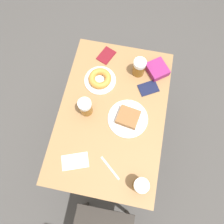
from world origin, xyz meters
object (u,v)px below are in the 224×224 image
(passport_near_edge, at_px, (106,56))
(napkin_folded, at_px, (75,161))
(fork, at_px, (110,168))
(beer_mug_center, at_px, (86,107))
(beer_mug_right, at_px, (139,67))
(passport_far_edge, at_px, (148,88))
(beer_mug_left, at_px, (140,186))
(blue_pouch, at_px, (157,69))
(plate_with_donut, at_px, (100,79))
(plate_with_cake, at_px, (128,118))

(passport_near_edge, bearing_deg, napkin_folded, 87.81)
(fork, xyz_separation_m, passport_near_edge, (0.18, -0.75, 0.00))
(beer_mug_center, distance_m, beer_mug_right, 0.44)
(passport_far_edge, bearing_deg, beer_mug_left, 93.40)
(napkin_folded, distance_m, blue_pouch, 0.80)
(passport_far_edge, bearing_deg, beer_mug_center, 32.90)
(napkin_folded, distance_m, fork, 0.21)
(beer_mug_left, height_order, fork, beer_mug_left)
(plate_with_donut, bearing_deg, napkin_folded, 86.93)
(plate_with_cake, relative_size, blue_pouch, 1.39)
(beer_mug_right, bearing_deg, blue_pouch, -163.77)
(beer_mug_right, relative_size, passport_far_edge, 0.86)
(blue_pouch, bearing_deg, beer_mug_center, 43.24)
(beer_mug_center, distance_m, fork, 0.39)
(fork, bearing_deg, beer_mug_center, -55.61)
(beer_mug_center, height_order, passport_far_edge, beer_mug_center)
(beer_mug_left, relative_size, beer_mug_center, 1.00)
(plate_with_donut, bearing_deg, passport_far_edge, -178.63)
(beer_mug_left, height_order, passport_far_edge, beer_mug_left)
(plate_with_donut, relative_size, passport_near_edge, 1.40)
(beer_mug_right, xyz_separation_m, fork, (0.06, 0.66, -0.06))
(plate_with_cake, distance_m, fork, 0.32)
(beer_mug_right, bearing_deg, plate_with_cake, 88.39)
(passport_near_edge, bearing_deg, blue_pouch, 172.09)
(plate_with_cake, distance_m, beer_mug_right, 0.34)
(beer_mug_left, height_order, beer_mug_right, same)
(beer_mug_left, bearing_deg, plate_with_cake, -70.82)
(beer_mug_center, xyz_separation_m, napkin_folded, (-0.01, 0.32, -0.06))
(plate_with_cake, distance_m, passport_far_edge, 0.26)
(plate_with_cake, bearing_deg, napkin_folded, 51.21)
(blue_pouch, bearing_deg, plate_with_donut, 22.32)
(plate_with_donut, relative_size, beer_mug_left, 1.60)
(beer_mug_left, height_order, passport_near_edge, beer_mug_left)
(napkin_folded, bearing_deg, plate_with_donut, -93.07)
(plate_with_cake, height_order, napkin_folded, plate_with_cake)
(plate_with_cake, xyz_separation_m, fork, (0.05, 0.32, -0.02))
(beer_mug_left, relative_size, passport_near_edge, 0.87)
(fork, xyz_separation_m, passport_far_edge, (-0.14, -0.55, 0.00))
(passport_far_edge, bearing_deg, beer_mug_right, -50.48)
(plate_with_cake, relative_size, napkin_folded, 1.43)
(beer_mug_left, bearing_deg, passport_far_edge, -86.60)
(beer_mug_center, relative_size, passport_near_edge, 0.87)
(beer_mug_center, xyz_separation_m, blue_pouch, (-0.40, -0.38, -0.04))
(beer_mug_left, xyz_separation_m, passport_far_edge, (0.04, -0.62, -0.06))
(fork, bearing_deg, plate_with_donut, -71.70)
(beer_mug_center, height_order, fork, beer_mug_center)
(plate_with_cake, relative_size, plate_with_donut, 1.20)
(beer_mug_left, xyz_separation_m, passport_near_edge, (0.36, -0.81, -0.06))
(plate_with_cake, bearing_deg, plate_with_donut, -44.87)
(beer_mug_center, bearing_deg, plate_with_donut, -99.43)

